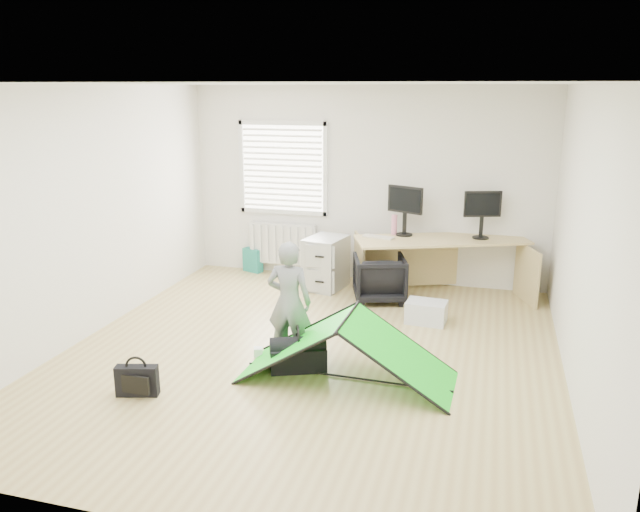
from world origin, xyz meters
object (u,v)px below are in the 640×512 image
(storage_crate, at_px, (426,312))
(laptop_bag, at_px, (137,381))
(filing_cabinet, at_px, (326,263))
(person, at_px, (289,302))
(monitor_right, at_px, (482,221))
(thermos, at_px, (394,225))
(duffel_bag, at_px, (298,358))
(monitor_left, at_px, (405,217))
(office_chair, at_px, (379,278))
(kite, at_px, (347,348))
(desk, at_px, (440,266))

(storage_crate, xyz_separation_m, laptop_bag, (-2.29, -2.50, 0.01))
(filing_cabinet, distance_m, person, 2.38)
(monitor_right, distance_m, thermos, 1.13)
(duffel_bag, bearing_deg, laptop_bag, -166.36)
(filing_cabinet, xyz_separation_m, monitor_left, (1.02, 0.22, 0.64))
(office_chair, bearing_deg, kite, 75.51)
(desk, relative_size, duffel_bag, 4.08)
(monitor_left, relative_size, thermos, 1.91)
(filing_cabinet, height_order, person, person)
(monitor_right, bearing_deg, duffel_bag, -137.94)
(monitor_left, distance_m, office_chair, 0.91)
(person, height_order, kite, person)
(monitor_left, distance_m, monitor_right, 0.99)
(person, distance_m, laptop_bag, 1.60)
(monitor_right, height_order, person, person)
(filing_cabinet, distance_m, office_chair, 0.86)
(laptop_bag, bearing_deg, filing_cabinet, 61.66)
(desk, distance_m, laptop_bag, 4.30)
(filing_cabinet, distance_m, monitor_left, 1.23)
(filing_cabinet, bearing_deg, monitor_right, 20.56)
(monitor_left, distance_m, thermos, 0.18)
(laptop_bag, xyz_separation_m, duffel_bag, (1.22, 0.90, -0.02))
(monitor_left, height_order, person, monitor_left)
(kite, height_order, duffel_bag, kite)
(monitor_right, distance_m, kite, 3.19)
(monitor_right, height_order, kite, monitor_right)
(desk, xyz_separation_m, storage_crate, (-0.05, -1.11, -0.25))
(thermos, bearing_deg, desk, -6.10)
(desk, bearing_deg, filing_cabinet, 164.10)
(storage_crate, relative_size, duffel_bag, 0.84)
(office_chair, bearing_deg, person, 57.77)
(storage_crate, bearing_deg, monitor_left, 111.25)
(office_chair, relative_size, kite, 0.33)
(thermos, bearing_deg, laptop_bag, -114.78)
(monitor_left, height_order, thermos, monitor_left)
(monitor_left, height_order, duffel_bag, monitor_left)
(storage_crate, xyz_separation_m, duffel_bag, (-1.07, -1.60, -0.01))
(monitor_left, relative_size, kite, 0.25)
(desk, distance_m, thermos, 0.82)
(monitor_right, xyz_separation_m, storage_crate, (-0.53, -1.26, -0.86))
(storage_crate, relative_size, laptop_bag, 1.23)
(kite, relative_size, duffel_bag, 3.69)
(office_chair, relative_size, storage_crate, 1.43)
(office_chair, xyz_separation_m, person, (-0.54, -2.03, 0.32))
(monitor_left, relative_size, person, 0.41)
(duffel_bag, bearing_deg, office_chair, 57.39)
(person, relative_size, storage_crate, 2.70)
(desk, height_order, kite, desk)
(storage_crate, bearing_deg, monitor_right, 66.96)
(monitor_left, relative_size, office_chair, 0.78)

